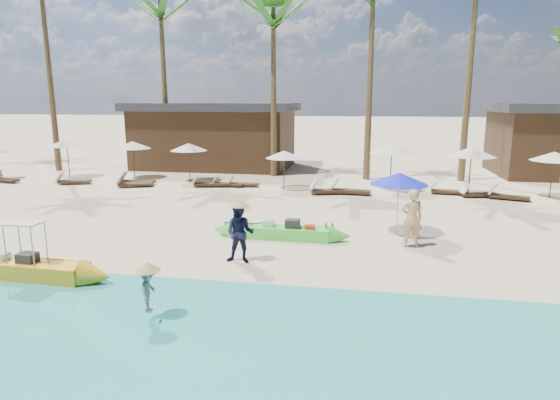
% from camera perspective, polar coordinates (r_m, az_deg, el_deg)
% --- Properties ---
extents(ground, '(240.00, 240.00, 0.00)m').
position_cam_1_polar(ground, '(14.09, 1.93, -6.55)').
color(ground, beige).
rests_on(ground, ground).
extents(wet_sand_strip, '(240.00, 4.50, 0.01)m').
position_cam_1_polar(wet_sand_strip, '(9.55, -2.44, -16.03)').
color(wet_sand_strip, tan).
rests_on(wet_sand_strip, ground).
extents(green_canoe, '(5.23, 0.74, 0.67)m').
position_cam_1_polar(green_canoe, '(15.52, 0.05, -3.90)').
color(green_canoe, '#4BE546').
rests_on(green_canoe, ground).
extents(yellow_canoe, '(5.75, 0.87, 1.49)m').
position_cam_1_polar(yellow_canoe, '(13.92, -29.01, -7.30)').
color(yellow_canoe, '#F3A71E').
rests_on(yellow_canoe, ground).
extents(tourist, '(0.73, 0.55, 1.84)m').
position_cam_1_polar(tourist, '(15.02, 15.76, -2.16)').
color(tourist, tan).
rests_on(tourist, ground).
extents(vendor_green, '(0.83, 0.65, 1.69)m').
position_cam_1_polar(vendor_green, '(13.17, -4.90, -4.08)').
color(vendor_green, '#141737').
rests_on(vendor_green, ground).
extents(vendor_yellow, '(0.46, 0.67, 0.96)m').
position_cam_1_polar(vendor_yellow, '(10.23, -15.75, -10.46)').
color(vendor_yellow, gray).
rests_on(vendor_yellow, ground).
extents(blue_umbrella, '(1.98, 1.98, 2.13)m').
position_cam_1_polar(blue_umbrella, '(16.17, 14.32, 2.54)').
color(blue_umbrella, '#99999E').
rests_on(blue_umbrella, ground).
extents(lounger_1_right, '(1.80, 0.95, 0.59)m').
position_cam_1_polar(lounger_1_right, '(30.29, -30.57, 2.24)').
color(lounger_1_right, '#3C2718').
rests_on(lounger_1_right, ground).
extents(resort_parasol_2, '(2.21, 2.21, 2.27)m').
position_cam_1_polar(resort_parasol_2, '(30.28, -24.58, 6.38)').
color(resort_parasol_2, '#3C2718').
rests_on(resort_parasol_2, ground).
extents(lounger_2_left, '(1.85, 1.05, 0.60)m').
position_cam_1_polar(lounger_2_left, '(27.85, -24.01, 2.17)').
color(lounger_2_left, '#3C2718').
rests_on(lounger_2_left, ground).
extents(resort_parasol_3, '(2.09, 2.09, 2.16)m').
position_cam_1_polar(resort_parasol_3, '(28.56, -17.54, 6.41)').
color(resort_parasol_3, '#3C2718').
rests_on(resort_parasol_3, ground).
extents(lounger_3_left, '(1.92, 1.15, 0.63)m').
position_cam_1_polar(lounger_3_left, '(25.81, -17.52, 1.97)').
color(lounger_3_left, '#3C2718').
rests_on(lounger_3_left, ground).
extents(lounger_3_right, '(1.96, 0.76, 0.65)m').
position_cam_1_polar(lounger_3_right, '(26.53, -17.24, 2.26)').
color(lounger_3_right, '#3C2718').
rests_on(lounger_3_right, ground).
extents(resort_parasol_4, '(2.08, 2.08, 2.14)m').
position_cam_1_polar(resort_parasol_4, '(26.73, -11.07, 6.36)').
color(resort_parasol_4, '#3C2718').
rests_on(resort_parasol_4, ground).
extents(lounger_4_left, '(1.88, 0.91, 0.61)m').
position_cam_1_polar(lounger_4_left, '(24.95, -8.79, 2.05)').
color(lounger_4_left, '#3C2718').
rests_on(lounger_4_left, ground).
extents(lounger_4_right, '(1.71, 0.65, 0.57)m').
position_cam_1_polar(lounger_4_right, '(24.90, -6.52, 2.06)').
color(lounger_4_right, '#3C2718').
rests_on(lounger_4_right, ground).
extents(resort_parasol_5, '(1.92, 1.92, 1.98)m').
position_cam_1_polar(resort_parasol_5, '(23.89, 0.49, 5.57)').
color(resort_parasol_5, '#3C2718').
rests_on(resort_parasol_5, ground).
extents(lounger_5_left, '(1.63, 0.55, 0.55)m').
position_cam_1_polar(lounger_5_left, '(24.83, -4.65, 2.05)').
color(lounger_5_left, '#3C2718').
rests_on(lounger_5_left, ground).
extents(resort_parasol_6, '(2.27, 2.27, 2.33)m').
position_cam_1_polar(resort_parasol_6, '(24.18, 13.48, 6.09)').
color(resort_parasol_6, '#3C2718').
rests_on(resort_parasol_6, ground).
extents(lounger_6_left, '(2.09, 1.09, 0.68)m').
position_cam_1_polar(lounger_6_left, '(22.85, 5.82, 1.26)').
color(lounger_6_left, '#3C2718').
rests_on(lounger_6_left, ground).
extents(lounger_6_right, '(1.98, 0.77, 0.66)m').
position_cam_1_polar(lounger_6_right, '(22.96, 8.34, 1.23)').
color(lounger_6_right, '#3C2718').
rests_on(lounger_6_right, ground).
extents(resort_parasol_7, '(2.27, 2.27, 2.33)m').
position_cam_1_polar(resort_parasol_7, '(23.95, 22.34, 5.46)').
color(resort_parasol_7, '#3C2718').
rests_on(resort_parasol_7, ground).
extents(lounger_7_left, '(1.77, 0.69, 0.59)m').
position_cam_1_polar(lounger_7_left, '(24.12, 19.59, 1.12)').
color(lounger_7_left, '#3C2718').
rests_on(lounger_7_left, ground).
extents(lounger_7_right, '(1.78, 0.85, 0.58)m').
position_cam_1_polar(lounger_7_right, '(23.90, 22.88, 0.76)').
color(lounger_7_right, '#3C2718').
rests_on(lounger_7_right, ground).
extents(resort_parasol_8, '(2.11, 2.11, 2.17)m').
position_cam_1_polar(resort_parasol_8, '(25.01, 30.46, 4.61)').
color(resort_parasol_8, '#3C2718').
rests_on(resort_parasol_8, ground).
extents(lounger_8_left, '(1.83, 1.04, 0.60)m').
position_cam_1_polar(lounger_8_left, '(23.88, 25.92, 0.49)').
color(lounger_8_left, '#3C2718').
rests_on(lounger_8_left, ground).
extents(palm_2, '(2.08, 2.08, 11.33)m').
position_cam_1_polar(palm_2, '(31.20, -14.29, 20.38)').
color(palm_2, brown).
rests_on(palm_2, ground).
extents(palm_3, '(2.08, 2.08, 10.52)m').
position_cam_1_polar(palm_3, '(28.27, -0.81, 20.39)').
color(palm_3, brown).
rests_on(palm_3, ground).
extents(palm_4, '(2.08, 2.08, 11.70)m').
position_cam_1_polar(palm_4, '(27.68, 11.25, 22.19)').
color(palm_4, brown).
rests_on(palm_4, ground).
extents(pavilion_west, '(10.80, 6.60, 4.30)m').
position_cam_1_polar(pavilion_west, '(32.34, -7.88, 7.90)').
color(pavilion_west, '#3C2718').
rests_on(pavilion_west, ground).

